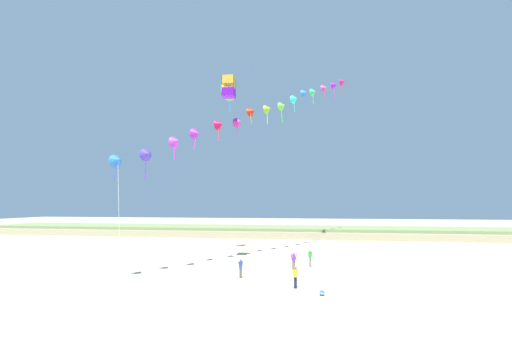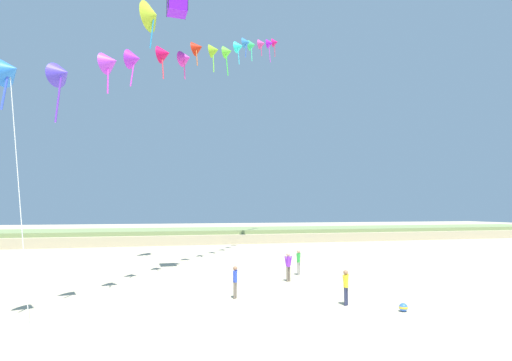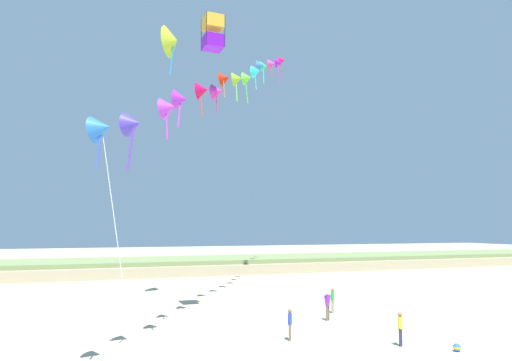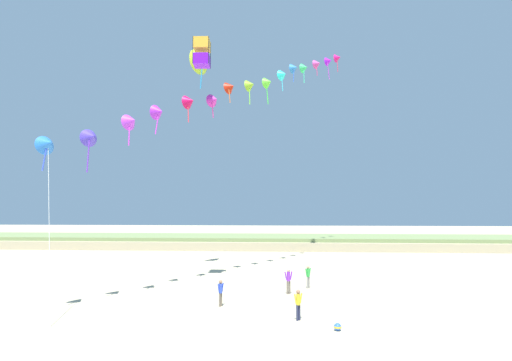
{
  "view_description": "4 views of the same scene",
  "coord_description": "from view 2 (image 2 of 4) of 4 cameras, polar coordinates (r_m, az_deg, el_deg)",
  "views": [
    {
      "loc": [
        3.87,
        -22.91,
        6.07
      ],
      "look_at": [
        -1.67,
        11.38,
        8.44
      ],
      "focal_mm": 24.0,
      "sensor_mm": 36.0,
      "label": 1
    },
    {
      "loc": [
        -6.11,
        -14.58,
        4.3
      ],
      "look_at": [
        1.34,
        12.92,
        6.45
      ],
      "focal_mm": 28.0,
      "sensor_mm": 36.0,
      "label": 2
    },
    {
      "loc": [
        -11.21,
        -16.75,
        5.63
      ],
      "look_at": [
        -1.65,
        10.8,
        8.65
      ],
      "focal_mm": 32.0,
      "sensor_mm": 36.0,
      "label": 3
    },
    {
      "loc": [
        1.97,
        -19.39,
        5.89
      ],
      "look_at": [
        -0.33,
        13.17,
        8.19
      ],
      "focal_mm": 28.0,
      "sensor_mm": 36.0,
      "label": 4
    }
  ],
  "objects": [
    {
      "name": "person_far_left",
      "position": [
        24.94,
        4.64,
        -11.89
      ],
      "size": [
        0.6,
        0.32,
        1.75
      ],
      "color": "#726656",
      "rests_on": "ground"
    },
    {
      "name": "beach_ball",
      "position": [
        18.93,
        20.31,
        -16.63
      ],
      "size": [
        0.36,
        0.36,
        0.36
      ],
      "color": "blue",
      "rests_on": "ground"
    },
    {
      "name": "kite_banner_string",
      "position": [
        34.49,
        -5.95,
        18.06
      ],
      "size": [
        21.53,
        32.77,
        26.2
      ],
      "color": "blue"
    },
    {
      "name": "large_kite_low_lead",
      "position": [
        36.69,
        -14.61,
        21.83
      ],
      "size": [
        2.2,
        2.74,
        4.06
      ],
      "color": "#C0DA2E"
    },
    {
      "name": "person_near_left",
      "position": [
        20.22,
        -3.0,
        -13.98
      ],
      "size": [
        0.35,
        0.51,
        1.57
      ],
      "color": "#726656",
      "rests_on": "ground"
    },
    {
      "name": "dune_ridge",
      "position": [
        57.25,
        -9.09,
        -7.72
      ],
      "size": [
        120.0,
        13.39,
        1.72
      ],
      "color": "tan",
      "rests_on": "ground"
    },
    {
      "name": "ground_plane",
      "position": [
        16.38,
        7.75,
        -19.5
      ],
      "size": [
        240.0,
        240.0,
        0.0
      ],
      "primitive_type": "plane",
      "color": "#C1B28E"
    },
    {
      "name": "person_near_right",
      "position": [
        27.38,
        6.1,
        -11.29
      ],
      "size": [
        0.47,
        0.47,
        1.67
      ],
      "color": "gray",
      "rests_on": "ground"
    },
    {
      "name": "person_mid_center",
      "position": [
        19.23,
        12.71,
        -14.33
      ],
      "size": [
        0.49,
        0.4,
        1.6
      ],
      "color": "#282D4C",
      "rests_on": "ground"
    }
  ]
}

